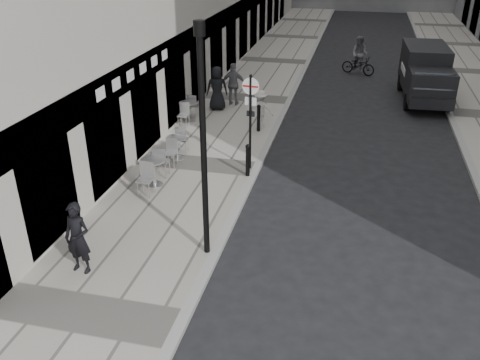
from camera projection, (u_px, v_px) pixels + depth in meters
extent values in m
cube|color=#A39D93|center=(247.00, 99.00, 23.86)|extent=(4.00, 60.00, 0.12)
imported|color=black|center=(78.00, 238.00, 11.43)|extent=(0.68, 0.49, 1.75)
cylinder|color=black|center=(250.00, 123.00, 16.14)|extent=(0.08, 0.08, 3.14)
cylinder|color=white|center=(251.00, 86.00, 15.60)|extent=(0.54, 0.08, 0.54)
cube|color=#B21414|center=(251.00, 86.00, 15.58)|extent=(0.49, 0.06, 0.05)
cube|color=white|center=(251.00, 101.00, 15.85)|extent=(0.38, 0.06, 0.25)
cylinder|color=black|center=(204.00, 152.00, 11.32)|extent=(0.14, 0.14, 5.30)
cylinder|color=black|center=(199.00, 28.00, 10.12)|extent=(0.25, 0.25, 0.31)
cylinder|color=black|center=(259.00, 119.00, 19.68)|extent=(0.13, 0.13, 1.00)
cylinder|color=black|center=(248.00, 161.00, 16.11)|extent=(0.13, 0.13, 1.00)
cylinder|color=black|center=(408.00, 102.00, 22.37)|extent=(0.29, 0.76, 0.75)
cylinder|color=black|center=(447.00, 104.00, 22.09)|extent=(0.29, 0.76, 0.75)
cylinder|color=black|center=(401.00, 83.00, 25.18)|extent=(0.29, 0.76, 0.75)
cylinder|color=black|center=(436.00, 84.00, 24.90)|extent=(0.29, 0.76, 0.75)
cube|color=black|center=(424.00, 65.00, 23.90)|extent=(2.02, 3.45, 1.88)
cube|color=black|center=(431.00, 86.00, 21.80)|extent=(1.95, 1.77, 1.31)
cube|color=#1E2328|center=(435.00, 82.00, 21.01)|extent=(1.65, 0.40, 0.69)
imported|color=black|center=(358.00, 65.00, 27.85)|extent=(2.01, 1.38, 1.00)
imported|color=#58595D|center=(359.00, 54.00, 27.58)|extent=(1.13, 1.03, 1.89)
imported|color=slate|center=(234.00, 84.00, 22.46)|extent=(1.10, 0.47, 1.87)
imported|color=#B6B1A8|center=(261.00, 109.00, 19.93)|extent=(0.99, 0.57, 1.52)
imported|color=black|center=(217.00, 88.00, 21.85)|extent=(1.08, 0.89, 1.89)
cylinder|color=silver|center=(178.00, 158.00, 17.52)|extent=(0.45, 0.45, 0.03)
cylinder|color=silver|center=(177.00, 148.00, 17.36)|extent=(0.06, 0.06, 0.76)
cylinder|color=silver|center=(176.00, 138.00, 17.19)|extent=(0.72, 0.72, 0.03)
cylinder|color=#B8B7BA|center=(155.00, 185.00, 15.71)|extent=(0.50, 0.50, 0.03)
cylinder|color=#B8B7BA|center=(154.00, 173.00, 15.53)|extent=(0.07, 0.07, 0.83)
cylinder|color=#B8B7BA|center=(153.00, 160.00, 15.34)|extent=(0.79, 0.79, 0.03)
cylinder|color=silver|center=(189.00, 121.00, 20.87)|extent=(0.47, 0.47, 0.03)
cylinder|color=silver|center=(189.00, 112.00, 20.70)|extent=(0.06, 0.06, 0.79)
cylinder|color=silver|center=(188.00, 103.00, 20.52)|extent=(0.75, 0.75, 0.03)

